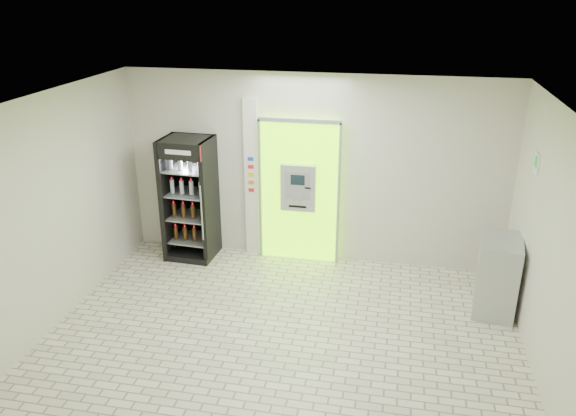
# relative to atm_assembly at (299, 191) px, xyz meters

# --- Properties ---
(ground) EXTENTS (6.00, 6.00, 0.00)m
(ground) POSITION_rel_atm_assembly_xyz_m (0.20, -2.41, -1.17)
(ground) COLOR beige
(ground) RESTS_ON ground
(room_shell) EXTENTS (6.00, 6.00, 6.00)m
(room_shell) POSITION_rel_atm_assembly_xyz_m (0.20, -2.41, 0.67)
(room_shell) COLOR beige
(room_shell) RESTS_ON ground
(atm_assembly) EXTENTS (1.30, 0.24, 2.33)m
(atm_assembly) POSITION_rel_atm_assembly_xyz_m (0.00, 0.00, 0.00)
(atm_assembly) COLOR #82FF00
(atm_assembly) RESTS_ON ground
(pillar) EXTENTS (0.22, 0.11, 2.60)m
(pillar) POSITION_rel_atm_assembly_xyz_m (-0.78, 0.04, 0.13)
(pillar) COLOR silver
(pillar) RESTS_ON ground
(beverage_cooler) EXTENTS (0.78, 0.73, 2.00)m
(beverage_cooler) POSITION_rel_atm_assembly_xyz_m (-1.74, -0.25, -0.21)
(beverage_cooler) COLOR black
(beverage_cooler) RESTS_ON ground
(steel_cabinet) EXTENTS (0.65, 0.86, 1.06)m
(steel_cabinet) POSITION_rel_atm_assembly_xyz_m (2.93, -1.04, -0.64)
(steel_cabinet) COLOR #A7A9AE
(steel_cabinet) RESTS_ON ground
(exit_sign) EXTENTS (0.02, 0.22, 0.26)m
(exit_sign) POSITION_rel_atm_assembly_xyz_m (3.19, -1.01, 0.95)
(exit_sign) COLOR white
(exit_sign) RESTS_ON room_shell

